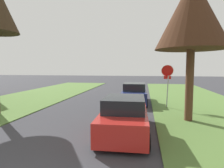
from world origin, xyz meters
TOP-DOWN VIEW (x-y plane):
  - stop_sign_far at (4.57, 11.16)m, footprint 0.82×0.75m
  - street_tree_right_mid_a at (5.31, 8.09)m, footprint 3.56×3.56m
  - parked_sedan_red at (2.24, 5.74)m, footprint 2.06×4.45m
  - parked_sedan_navy at (2.27, 12.69)m, footprint 2.06×4.45m

SIDE VIEW (x-z plane):
  - parked_sedan_red at x=2.24m, z-range -0.06..1.51m
  - parked_sedan_navy at x=2.27m, z-range -0.06..1.51m
  - stop_sign_far at x=4.57m, z-range 0.69..3.60m
  - street_tree_right_mid_a at x=5.31m, z-range 1.81..9.01m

